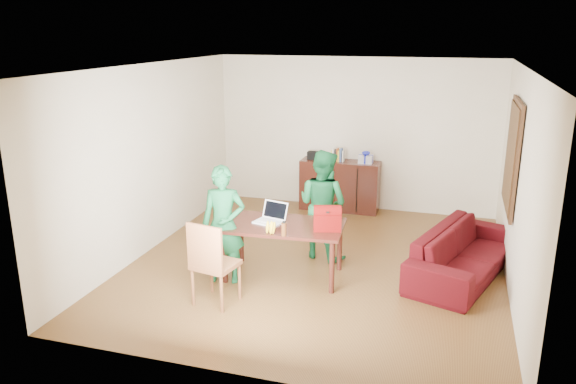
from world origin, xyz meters
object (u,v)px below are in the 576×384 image
(person_far, at_px, (323,204))
(sofa, at_px, (464,253))
(person_near, at_px, (224,225))
(bottle, at_px, (284,228))
(laptop, at_px, (269,220))
(chair, at_px, (215,279))
(table, at_px, (284,231))
(red_bag, at_px, (327,220))

(person_far, relative_size, sofa, 0.72)
(person_near, bearing_deg, bottle, -16.01)
(person_near, bearing_deg, sofa, 6.89)
(laptop, bearing_deg, bottle, -35.27)
(bottle, height_order, sofa, bottle)
(chair, xyz_separation_m, person_near, (-0.14, 0.61, 0.46))
(person_near, xyz_separation_m, person_far, (1.02, 1.15, 0.02))
(table, bearing_deg, laptop, 177.10)
(chair, distance_m, person_far, 2.02)
(table, height_order, person_near, person_near)
(person_far, bearing_deg, red_bag, 128.60)
(laptop, height_order, red_bag, laptop)
(table, relative_size, person_near, 1.05)
(laptop, bearing_deg, person_far, 70.93)
(laptop, distance_m, bottle, 0.51)
(person_near, relative_size, laptop, 3.73)
(laptop, distance_m, sofa, 2.62)
(chair, bearing_deg, person_far, 73.92)
(bottle, height_order, red_bag, red_bag)
(table, bearing_deg, red_bag, -7.49)
(person_near, height_order, person_far, person_far)
(sofa, bearing_deg, red_bag, 132.69)
(chair, xyz_separation_m, laptop, (0.35, 0.95, 0.47))
(laptop, height_order, bottle, laptop)
(red_bag, bearing_deg, chair, -156.61)
(person_near, relative_size, bottle, 8.19)
(table, bearing_deg, sofa, 13.40)
(laptop, relative_size, sofa, 0.19)
(person_near, relative_size, person_far, 0.98)
(chair, bearing_deg, table, 70.55)
(laptop, xyz_separation_m, red_bag, (0.79, -0.03, 0.08))
(table, distance_m, bottle, 0.45)
(red_bag, bearing_deg, sofa, 8.38)
(chair, xyz_separation_m, person_far, (0.88, 1.76, 0.48))
(person_near, distance_m, bottle, 0.82)
(chair, relative_size, sofa, 0.48)
(table, bearing_deg, chair, -124.07)
(person_near, bearing_deg, person_far, 35.55)
(chair, height_order, laptop, chair)
(person_near, bearing_deg, red_bag, 0.95)
(sofa, bearing_deg, chair, 139.32)
(bottle, distance_m, sofa, 2.47)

